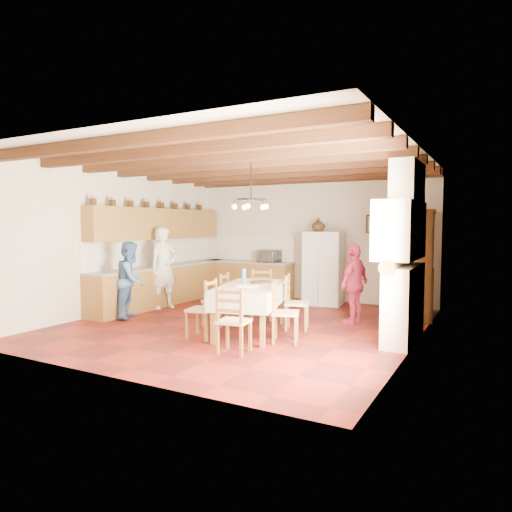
{
  "coord_description": "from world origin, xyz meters",
  "views": [
    {
      "loc": [
        4.13,
        -7.15,
        1.84
      ],
      "look_at": [
        0.1,
        0.3,
        1.25
      ],
      "focal_mm": 32.0,
      "sensor_mm": 36.0,
      "label": 1
    }
  ],
  "objects": [
    {
      "name": "chair_end_far",
      "position": [
        0.07,
        0.57,
        0.48
      ],
      "size": [
        0.55,
        0.54,
        0.96
      ],
      "primitive_type": null,
      "rotation": [
        0.0,
        0.0,
        0.44
      ],
      "color": "brown",
      "rests_on": "floor"
    },
    {
      "name": "hutch",
      "position": [
        2.75,
        2.21,
        1.06
      ],
      "size": [
        0.62,
        1.21,
        2.12
      ],
      "primitive_type": null,
      "rotation": [
        0.0,
        0.0,
        0.11
      ],
      "color": "#322111",
      "rests_on": "floor"
    },
    {
      "name": "person_man",
      "position": [
        -2.35,
        0.6,
        0.89
      ],
      "size": [
        0.62,
        0.75,
        1.78
      ],
      "primitive_type": "imported",
      "rotation": [
        0.0,
        0.0,
        1.24
      ],
      "color": "silver",
      "rests_on": "floor"
    },
    {
      "name": "chair_right_far",
      "position": [
        1.01,
        0.13,
        0.48
      ],
      "size": [
        0.51,
        0.52,
        0.96
      ],
      "primitive_type": null,
      "rotation": [
        0.0,
        0.0,
        1.87
      ],
      "color": "brown",
      "rests_on": "floor"
    },
    {
      "name": "lower_cabinets_back",
      "position": [
        -1.55,
        2.95,
        0.43
      ],
      "size": [
        2.3,
        0.6,
        0.86
      ],
      "primitive_type": "cube",
      "color": "olive",
      "rests_on": "ground"
    },
    {
      "name": "person_woman_blue",
      "position": [
        -2.26,
        -0.5,
        0.75
      ],
      "size": [
        0.8,
        0.89,
        1.51
      ],
      "primitive_type": "imported",
      "rotation": [
        0.0,
        0.0,
        1.96
      ],
      "color": "#456FAB",
      "rests_on": "floor"
    },
    {
      "name": "ceiling",
      "position": [
        0.0,
        0.0,
        3.01
      ],
      "size": [
        6.0,
        6.5,
        0.02
      ],
      "primitive_type": "cube",
      "color": "white",
      "rests_on": "ground"
    },
    {
      "name": "chair_end_near",
      "position": [
        0.8,
        -1.66,
        0.48
      ],
      "size": [
        0.47,
        0.45,
        0.96
      ],
      "primitive_type": null,
      "rotation": [
        0.0,
        0.0,
        3.28
      ],
      "color": "brown",
      "rests_on": "floor"
    },
    {
      "name": "floor",
      "position": [
        0.0,
        0.0,
        -0.01
      ],
      "size": [
        6.0,
        6.5,
        0.02
      ],
      "primitive_type": "cube",
      "color": "#531714",
      "rests_on": "ground"
    },
    {
      "name": "wall_left",
      "position": [
        -3.01,
        0.0,
        1.5
      ],
      "size": [
        0.02,
        6.5,
        3.0
      ],
      "primitive_type": "cube",
      "color": "beige",
      "rests_on": "ground"
    },
    {
      "name": "lower_cabinets_left",
      "position": [
        -2.7,
        1.05,
        0.43
      ],
      "size": [
        0.6,
        4.3,
        0.86
      ],
      "primitive_type": "cube",
      "color": "olive",
      "rests_on": "ground"
    },
    {
      "name": "chair_left_near",
      "position": [
        -0.13,
        -1.14,
        0.48
      ],
      "size": [
        0.45,
        0.47,
        0.96
      ],
      "primitive_type": null,
      "rotation": [
        0.0,
        0.0,
        -1.44
      ],
      "color": "brown",
      "rests_on": "floor"
    },
    {
      "name": "chair_right_near",
      "position": [
        1.2,
        -0.75,
        0.48
      ],
      "size": [
        0.52,
        0.53,
        0.96
      ],
      "primitive_type": null,
      "rotation": [
        0.0,
        0.0,
        1.92
      ],
      "color": "brown",
      "rests_on": "floor"
    },
    {
      "name": "wall_picture",
      "position": [
        1.55,
        3.23,
        1.85
      ],
      "size": [
        0.34,
        0.03,
        0.42
      ],
      "primitive_type": "cube",
      "color": "black",
      "rests_on": "ground"
    },
    {
      "name": "backsplash_back",
      "position": [
        -1.55,
        3.23,
        1.2
      ],
      "size": [
        2.3,
        0.03,
        0.6
      ],
      "primitive_type": "cube",
      "color": "silver",
      "rests_on": "ground"
    },
    {
      "name": "wall_right",
      "position": [
        3.01,
        0.0,
        1.5
      ],
      "size": [
        0.02,
        6.5,
        3.0
      ],
      "primitive_type": "cube",
      "color": "beige",
      "rests_on": "ground"
    },
    {
      "name": "person_woman_red",
      "position": [
        1.76,
        1.03,
        0.75
      ],
      "size": [
        0.55,
        0.93,
        1.49
      ],
      "primitive_type": "imported",
      "rotation": [
        0.0,
        0.0,
        -1.79
      ],
      "color": "#AD263E",
      "rests_on": "floor"
    },
    {
      "name": "microwave",
      "position": [
        -0.97,
        2.95,
        1.05
      ],
      "size": [
        0.61,
        0.48,
        0.3
      ],
      "primitive_type": "imported",
      "rotation": [
        0.0,
        0.0,
        -0.24
      ],
      "color": "silver",
      "rests_on": "countertop_back"
    },
    {
      "name": "countertop_left",
      "position": [
        -2.7,
        1.05,
        0.88
      ],
      "size": [
        0.62,
        4.3,
        0.04
      ],
      "primitive_type": "cube",
      "color": "gray",
      "rests_on": "lower_cabinets_left"
    },
    {
      "name": "chair_left_far",
      "position": [
        -0.43,
        -0.27,
        0.48
      ],
      "size": [
        0.48,
        0.49,
        0.96
      ],
      "primitive_type": null,
      "rotation": [
        0.0,
        0.0,
        -1.37
      ],
      "color": "brown",
      "rests_on": "floor"
    },
    {
      "name": "fridge_vase",
      "position": [
        0.41,
        2.73,
        1.83
      ],
      "size": [
        0.32,
        0.32,
        0.32
      ],
      "primitive_type": "imported",
      "rotation": [
        0.0,
        0.0,
        -0.06
      ],
      "color": "#322111",
      "rests_on": "refrigerator"
    },
    {
      "name": "upper_cabinets",
      "position": [
        -2.83,
        1.05,
        1.85
      ],
      "size": [
        0.35,
        4.2,
        0.7
      ],
      "primitive_type": "cube",
      "color": "olive",
      "rests_on": "ground"
    },
    {
      "name": "backsplash_left",
      "position": [
        -2.98,
        1.05,
        1.2
      ],
      "size": [
        0.03,
        4.3,
        0.6
      ],
      "primitive_type": "cube",
      "color": "silver",
      "rests_on": "ground"
    },
    {
      "name": "refrigerator",
      "position": [
        0.55,
        2.73,
        0.84
      ],
      "size": [
        0.9,
        0.76,
        1.67
      ],
      "primitive_type": "cube",
      "rotation": [
        0.0,
        0.0,
        0.1
      ],
      "color": "silver",
      "rests_on": "floor"
    },
    {
      "name": "fireplace",
      "position": [
        2.72,
        0.2,
        1.4
      ],
      "size": [
        0.56,
        1.6,
        2.8
      ],
      "primitive_type": null,
      "color": "beige",
      "rests_on": "ground"
    },
    {
      "name": "wall_back",
      "position": [
        0.0,
        3.26,
        1.5
      ],
      "size": [
        6.0,
        0.02,
        3.0
      ],
      "primitive_type": "cube",
      "color": "beige",
      "rests_on": "ground"
    },
    {
      "name": "ceiling_beams",
      "position": [
        0.0,
        0.0,
        2.91
      ],
      "size": [
        6.0,
        6.3,
        0.16
      ],
      "primitive_type": null,
      "color": "#371912",
      "rests_on": "ground"
    },
    {
      "name": "countertop_back",
      "position": [
        -1.55,
        2.95,
        0.88
      ],
      "size": [
        2.34,
        0.62,
        0.04
      ],
      "primitive_type": "cube",
      "color": "gray",
      "rests_on": "lower_cabinets_back"
    },
    {
      "name": "wall_front",
      "position": [
        0.0,
        -3.26,
        1.5
      ],
      "size": [
        6.0,
        0.02,
        3.0
      ],
      "primitive_type": "cube",
      "color": "beige",
      "rests_on": "ground"
    },
    {
      "name": "chandelier",
      "position": [
        0.44,
        -0.51,
        2.25
      ],
      "size": [
        0.47,
        0.47,
        0.03
      ],
      "primitive_type": "torus",
      "color": "black",
      "rests_on": "ground"
    },
    {
      "name": "dining_table",
      "position": [
        0.44,
        -0.51,
        0.74
      ],
      "size": [
        1.41,
        2.06,
        0.82
      ],
      "rotation": [
        0.0,
        0.0,
        0.26
      ],
      "color": "beige",
      "rests_on": "floor"
    }
  ]
}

